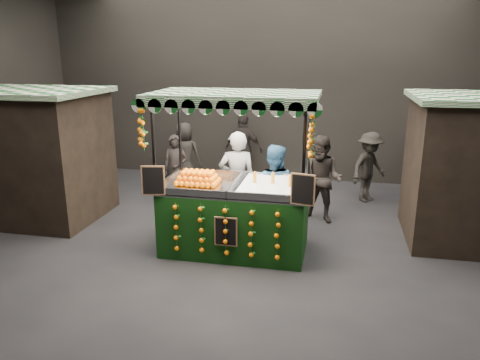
# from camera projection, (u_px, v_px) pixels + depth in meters

# --- Properties ---
(ground) EXTENTS (12.00, 12.00, 0.00)m
(ground) POSITION_uv_depth(u_px,v_px,m) (230.00, 253.00, 7.89)
(ground) COLOR black
(ground) RESTS_ON ground
(market_hall) EXTENTS (12.10, 10.10, 5.05)m
(market_hall) POSITION_uv_depth(u_px,v_px,m) (229.00, 46.00, 6.97)
(market_hall) COLOR black
(market_hall) RESTS_ON ground
(neighbour_stall_left) EXTENTS (3.00, 2.20, 2.60)m
(neighbour_stall_left) POSITION_uv_depth(u_px,v_px,m) (28.00, 154.00, 9.35)
(neighbour_stall_left) COLOR black
(neighbour_stall_left) RESTS_ON ground
(juice_stall) EXTENTS (2.77, 1.63, 2.69)m
(juice_stall) POSITION_uv_depth(u_px,v_px,m) (235.00, 204.00, 7.79)
(juice_stall) COLOR #0B330C
(juice_stall) RESTS_ON ground
(vendor_grey) EXTENTS (0.78, 0.60, 1.90)m
(vendor_grey) POSITION_uv_depth(u_px,v_px,m) (237.00, 181.00, 8.75)
(vendor_grey) COLOR gray
(vendor_grey) RESTS_ON ground
(vendor_blue) EXTENTS (0.89, 0.72, 1.71)m
(vendor_blue) POSITION_uv_depth(u_px,v_px,m) (273.00, 191.00, 8.47)
(vendor_blue) COLOR navy
(vendor_blue) RESTS_ON ground
(shopper_0) EXTENTS (0.59, 0.42, 1.53)m
(shopper_0) POSITION_uv_depth(u_px,v_px,m) (176.00, 169.00, 10.36)
(shopper_0) COLOR black
(shopper_0) RESTS_ON ground
(shopper_1) EXTENTS (1.01, 0.89, 1.74)m
(shopper_1) POSITION_uv_depth(u_px,v_px,m) (322.00, 179.00, 9.14)
(shopper_1) COLOR black
(shopper_1) RESTS_ON ground
(shopper_2) EXTENTS (1.12, 0.70, 1.77)m
(shopper_2) POSITION_uv_depth(u_px,v_px,m) (244.00, 149.00, 11.87)
(shopper_2) COLOR #2A2422
(shopper_2) RESTS_ON ground
(shopper_3) EXTENTS (1.12, 1.16, 1.59)m
(shopper_3) POSITION_uv_depth(u_px,v_px,m) (369.00, 167.00, 10.41)
(shopper_3) COLOR black
(shopper_3) RESTS_ON ground
(shopper_4) EXTENTS (0.82, 0.55, 1.63)m
(shopper_4) POSITION_uv_depth(u_px,v_px,m) (185.00, 155.00, 11.49)
(shopper_4) COLOR black
(shopper_4) RESTS_ON ground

